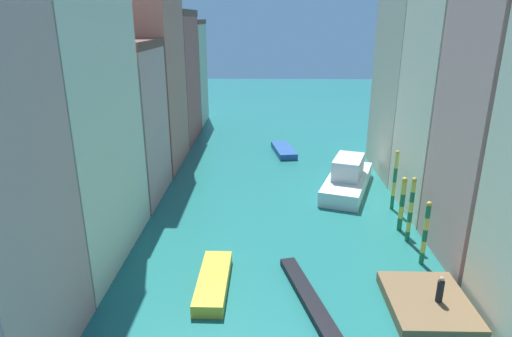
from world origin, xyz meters
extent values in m
plane|color=#1E6B66|center=(0.00, 24.50, 0.00)|extent=(154.00, 154.00, 0.00)
cube|color=beige|center=(-13.22, 12.68, 9.81)|extent=(6.17, 11.45, 19.62)
cube|color=tan|center=(-13.22, 22.83, 6.28)|extent=(6.17, 7.97, 12.56)
cube|color=brown|center=(-13.22, 22.83, 12.90)|extent=(6.29, 8.13, 0.68)
cube|color=#C6705B|center=(-13.22, 32.07, 10.41)|extent=(6.17, 9.32, 20.82)
cube|color=#B25147|center=(-13.22, 41.91, 7.52)|extent=(6.17, 9.95, 15.04)
cube|color=brown|center=(-13.22, 41.91, 15.43)|extent=(6.29, 10.15, 0.78)
cube|color=#BCB299|center=(-13.22, 51.17, 7.03)|extent=(6.17, 7.49, 14.06)
cube|color=brown|center=(-13.22, 51.17, 14.38)|extent=(6.29, 7.64, 0.63)
cube|color=beige|center=(13.22, 20.83, 9.86)|extent=(6.17, 8.04, 19.71)
cube|color=#BCB299|center=(13.22, 29.75, 9.34)|extent=(6.17, 9.44, 18.68)
cube|color=brown|center=(7.71, 7.40, 0.32)|extent=(4.24, 5.23, 0.63)
cylinder|color=black|center=(8.16, 7.16, 1.25)|extent=(0.36, 0.36, 1.24)
sphere|color=tan|center=(8.16, 7.16, 2.00)|extent=(0.26, 0.26, 0.26)
cylinder|color=#197247|center=(8.92, 12.01, 0.40)|extent=(0.30, 0.30, 0.80)
cylinder|color=#E5D14C|center=(8.92, 12.01, 1.20)|extent=(0.30, 0.30, 0.80)
cylinder|color=#197247|center=(8.92, 12.01, 2.00)|extent=(0.30, 0.30, 0.80)
cylinder|color=#E5D14C|center=(8.92, 12.01, 2.80)|extent=(0.30, 0.30, 0.80)
cylinder|color=#197247|center=(8.92, 12.01, 3.60)|extent=(0.30, 0.30, 0.80)
sphere|color=gold|center=(8.92, 12.01, 4.12)|extent=(0.33, 0.33, 0.33)
cylinder|color=#197247|center=(8.92, 15.00, 0.37)|extent=(0.31, 0.31, 0.74)
cylinder|color=#E5D14C|center=(8.92, 15.00, 1.11)|extent=(0.31, 0.31, 0.74)
cylinder|color=#197247|center=(8.92, 15.00, 1.86)|extent=(0.31, 0.31, 0.74)
cylinder|color=#E5D14C|center=(8.92, 15.00, 2.60)|extent=(0.31, 0.31, 0.74)
cylinder|color=#197247|center=(8.92, 15.00, 3.34)|extent=(0.31, 0.31, 0.74)
cylinder|color=#E5D14C|center=(8.92, 15.00, 4.09)|extent=(0.31, 0.31, 0.74)
sphere|color=gold|center=(8.92, 15.00, 4.58)|extent=(0.34, 0.34, 0.34)
cylinder|color=#197247|center=(8.85, 16.69, 0.48)|extent=(0.35, 0.35, 0.95)
cylinder|color=#E5D14C|center=(8.85, 16.69, 1.43)|extent=(0.35, 0.35, 0.95)
cylinder|color=#197247|center=(8.85, 16.69, 2.38)|extent=(0.35, 0.35, 0.95)
cylinder|color=#E5D14C|center=(8.85, 16.69, 3.33)|extent=(0.35, 0.35, 0.95)
sphere|color=gold|center=(8.85, 16.69, 3.95)|extent=(0.39, 0.39, 0.39)
cylinder|color=#197247|center=(9.31, 20.44, 0.59)|extent=(0.29, 0.29, 1.18)
cylinder|color=#E5D14C|center=(9.31, 20.44, 1.77)|extent=(0.29, 0.29, 1.18)
cylinder|color=#197247|center=(9.31, 20.44, 2.96)|extent=(0.29, 0.29, 1.18)
cylinder|color=#E5D14C|center=(9.31, 20.44, 4.14)|extent=(0.29, 0.29, 1.18)
sphere|color=gold|center=(9.31, 20.44, 4.85)|extent=(0.32, 0.32, 0.32)
cube|color=white|center=(6.33, 24.58, 0.66)|extent=(6.20, 10.04, 1.32)
cube|color=silver|center=(6.33, 24.58, 2.21)|extent=(3.54, 4.59, 1.77)
cube|color=black|center=(1.43, 7.59, 0.22)|extent=(3.07, 8.41, 0.44)
cube|color=#234C93|center=(0.99, 35.92, 0.34)|extent=(2.92, 6.03, 0.68)
cube|color=gold|center=(-4.05, 9.08, 0.36)|extent=(1.72, 5.75, 0.73)
camera|label=1|loc=(-1.04, -12.62, 14.83)|focal=30.60mm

